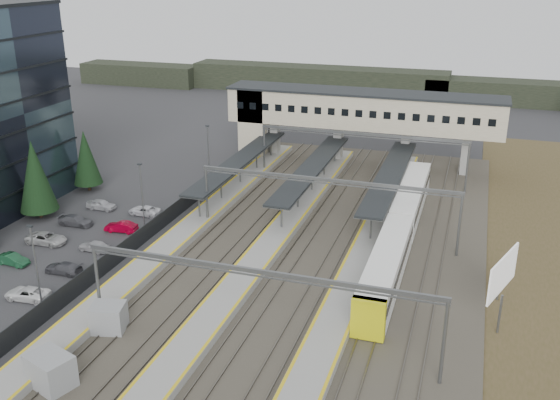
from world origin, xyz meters
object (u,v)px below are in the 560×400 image
(relay_cabin_near, at_px, (51,372))
(footbridge, at_px, (344,112))
(relay_cabin_far, at_px, (109,318))
(billboard, at_px, (503,275))
(train, at_px, (400,230))

(relay_cabin_near, bearing_deg, footbridge, 82.17)
(footbridge, bearing_deg, relay_cabin_near, -97.83)
(relay_cabin_far, relative_size, billboard, 0.50)
(train, bearing_deg, relay_cabin_far, -130.74)
(footbridge, bearing_deg, relay_cabin_far, -99.10)
(relay_cabin_near, xyz_separation_m, footbridge, (8.08, 58.76, 6.61))
(relay_cabin_near, distance_m, footbridge, 59.68)
(relay_cabin_near, distance_m, billboard, 36.47)
(relay_cabin_near, relative_size, billboard, 0.60)
(relay_cabin_near, relative_size, train, 0.10)
(footbridge, height_order, billboard, footbridge)
(relay_cabin_near, height_order, footbridge, footbridge)
(relay_cabin_near, height_order, relay_cabin_far, relay_cabin_near)
(train, bearing_deg, footbridge, 114.19)
(relay_cabin_far, distance_m, train, 31.41)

